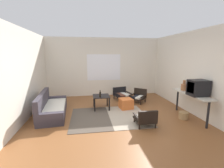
# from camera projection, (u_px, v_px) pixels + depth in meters

# --- Properties ---
(ground_plane) EXTENTS (7.80, 7.80, 0.00)m
(ground_plane) POSITION_uv_depth(u_px,v_px,m) (115.00, 120.00, 4.76)
(ground_plane) COLOR brown
(far_wall_with_window) EXTENTS (5.60, 0.13, 2.70)m
(far_wall_with_window) POSITION_uv_depth(u_px,v_px,m) (104.00, 67.00, 7.48)
(far_wall_with_window) COLOR silver
(far_wall_with_window) RESTS_ON ground
(side_wall_right) EXTENTS (0.12, 6.60, 2.70)m
(side_wall_right) POSITION_uv_depth(u_px,v_px,m) (193.00, 73.00, 5.21)
(side_wall_right) COLOR silver
(side_wall_right) RESTS_ON ground
(side_wall_left) EXTENTS (0.12, 6.60, 2.70)m
(side_wall_left) POSITION_uv_depth(u_px,v_px,m) (19.00, 76.00, 4.39)
(side_wall_left) COLOR silver
(side_wall_left) RESTS_ON ground
(area_rug) EXTENTS (2.36, 1.89, 0.01)m
(area_rug) POSITION_uv_depth(u_px,v_px,m) (109.00, 117.00, 4.97)
(area_rug) COLOR #4C4238
(area_rug) RESTS_ON ground
(couch) EXTENTS (0.91, 1.99, 0.73)m
(couch) POSITION_uv_depth(u_px,v_px,m) (51.00, 108.00, 5.11)
(couch) COLOR #38333D
(couch) RESTS_ON ground
(coffee_table) EXTENTS (0.58, 0.64, 0.48)m
(coffee_table) POSITION_uv_depth(u_px,v_px,m) (101.00, 98.00, 5.69)
(coffee_table) COLOR black
(coffee_table) RESTS_ON ground
(armchair_by_window) EXTENTS (0.77, 0.75, 0.50)m
(armchair_by_window) POSITION_uv_depth(u_px,v_px,m) (122.00, 94.00, 6.93)
(armchair_by_window) COLOR black
(armchair_by_window) RESTS_ON ground
(armchair_striped_foreground) EXTENTS (0.53, 0.55, 0.49)m
(armchair_striped_foreground) POSITION_uv_depth(u_px,v_px,m) (146.00, 118.00, 4.31)
(armchair_striped_foreground) COLOR black
(armchair_striped_foreground) RESTS_ON ground
(armchair_corner) EXTENTS (0.79, 0.79, 0.53)m
(armchair_corner) POSITION_uv_depth(u_px,v_px,m) (138.00, 96.00, 6.52)
(armchair_corner) COLOR black
(armchair_corner) RESTS_ON ground
(ottoman_orange) EXTENTS (0.49, 0.49, 0.37)m
(ottoman_orange) POSITION_uv_depth(u_px,v_px,m) (126.00, 104.00, 5.72)
(ottoman_orange) COLOR #D1662D
(ottoman_orange) RESTS_ON ground
(console_shelf) EXTENTS (0.38, 1.55, 0.78)m
(console_shelf) POSITION_uv_depth(u_px,v_px,m) (191.00, 96.00, 4.79)
(console_shelf) COLOR beige
(console_shelf) RESTS_ON ground
(crt_television) EXTENTS (0.50, 0.40, 0.45)m
(crt_television) POSITION_uv_depth(u_px,v_px,m) (198.00, 88.00, 4.48)
(crt_television) COLOR black
(crt_television) RESTS_ON console_shelf
(clay_vase) EXTENTS (0.18, 0.18, 0.33)m
(clay_vase) POSITION_uv_depth(u_px,v_px,m) (184.00, 87.00, 5.15)
(clay_vase) COLOR #935B38
(clay_vase) RESTS_ON console_shelf
(glass_bottle) EXTENTS (0.06, 0.06, 0.25)m
(glass_bottle) POSITION_uv_depth(u_px,v_px,m) (100.00, 94.00, 5.46)
(glass_bottle) COLOR black
(glass_bottle) RESTS_ON coffee_table
(wicker_basket) EXTENTS (0.28, 0.28, 0.21)m
(wicker_basket) POSITION_uv_depth(u_px,v_px,m) (184.00, 115.00, 4.83)
(wicker_basket) COLOR #9E7A4C
(wicker_basket) RESTS_ON ground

